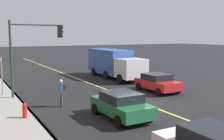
# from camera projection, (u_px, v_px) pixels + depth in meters

# --- Properties ---
(ground) EXTENTS (200.00, 200.00, 0.00)m
(ground) POSITION_uv_depth(u_px,v_px,m) (142.00, 103.00, 17.52)
(ground) COLOR black
(sidewalk_slab) EXTENTS (80.00, 3.18, 0.15)m
(sidewalk_slab) POSITION_uv_depth(u_px,v_px,m) (5.00, 122.00, 13.47)
(sidewalk_slab) COLOR gray
(sidewalk_slab) RESTS_ON ground
(curb_edge) EXTENTS (80.00, 0.16, 0.15)m
(curb_edge) POSITION_uv_depth(u_px,v_px,m) (35.00, 117.00, 14.20)
(curb_edge) COLOR slate
(curb_edge) RESTS_ON ground
(lane_stripe_center) EXTENTS (80.00, 0.16, 0.01)m
(lane_stripe_center) POSITION_uv_depth(u_px,v_px,m) (142.00, 103.00, 17.52)
(lane_stripe_center) COLOR #D8CC4C
(lane_stripe_center) RESTS_ON ground
(car_green) EXTENTS (3.92, 2.02, 1.40)m
(car_green) POSITION_uv_depth(u_px,v_px,m) (121.00, 105.00, 14.24)
(car_green) COLOR #1E6038
(car_green) RESTS_ON ground
(car_red) EXTENTS (3.82, 2.08, 1.40)m
(car_red) POSITION_uv_depth(u_px,v_px,m) (158.00, 82.00, 21.05)
(car_red) COLOR red
(car_red) RESTS_ON ground
(truck_blue) EXTENTS (8.24, 2.63, 2.93)m
(truck_blue) POSITION_uv_depth(u_px,v_px,m) (114.00, 63.00, 27.81)
(truck_blue) COLOR silver
(truck_blue) RESTS_ON ground
(pedestrian_with_backpack) EXTENTS (0.44, 0.42, 1.72)m
(pedestrian_with_backpack) POSITION_uv_depth(u_px,v_px,m) (61.00, 91.00, 16.48)
(pedestrian_with_backpack) COLOR #383838
(pedestrian_with_backpack) RESTS_ON ground
(traffic_light_mast) EXTENTS (0.28, 3.82, 5.44)m
(traffic_light_mast) POSITION_uv_depth(u_px,v_px,m) (33.00, 45.00, 18.74)
(traffic_light_mast) COLOR #1E3823
(traffic_light_mast) RESTS_ON ground
(street_sign_post) EXTENTS (0.60, 0.08, 2.91)m
(street_sign_post) POSITION_uv_depth(u_px,v_px,m) (2.00, 73.00, 19.17)
(street_sign_post) COLOR slate
(street_sign_post) RESTS_ON ground
(fire_hydrant) EXTENTS (0.24, 0.24, 0.94)m
(fire_hydrant) POSITION_uv_depth(u_px,v_px,m) (25.00, 112.00, 13.84)
(fire_hydrant) COLOR red
(fire_hydrant) RESTS_ON ground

